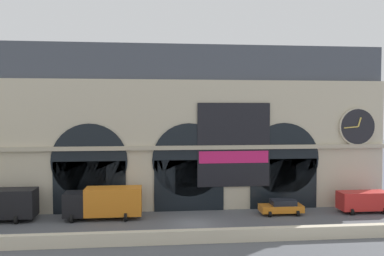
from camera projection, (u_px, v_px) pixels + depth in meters
name	position (u px, v px, depth m)	size (l,w,h in m)	color
ground_plane	(194.00, 224.00, 36.58)	(200.00, 200.00, 0.00)	#54565B
quay_parapet_wall	(201.00, 236.00, 31.41)	(90.00, 0.70, 1.07)	beige
station_building	(188.00, 129.00, 43.28)	(43.72, 4.64, 17.88)	beige
box_truck_midwest	(104.00, 202.00, 38.23)	(7.50, 2.91, 3.12)	black
car_mideast	(282.00, 207.00, 39.96)	(4.40, 2.22, 1.55)	orange
van_east	(363.00, 201.00, 40.76)	(5.20, 2.48, 2.20)	red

